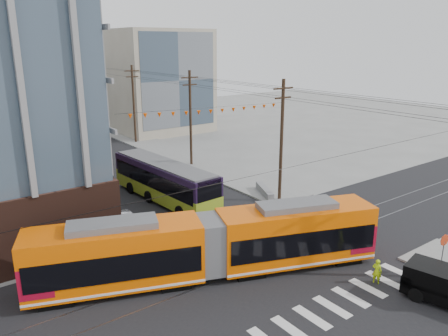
# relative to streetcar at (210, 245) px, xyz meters

# --- Properties ---
(ground) EXTENTS (160.00, 160.00, 0.00)m
(ground) POSITION_rel_streetcar_xyz_m (4.23, -3.75, -2.06)
(ground) COLOR slate
(bg_bldg_ne_near) EXTENTS (14.00, 14.00, 16.00)m
(bg_bldg_ne_near) POSITION_rel_streetcar_xyz_m (20.23, 44.25, 5.94)
(bg_bldg_ne_near) COLOR gray
(bg_bldg_ne_near) RESTS_ON ground
(bg_bldg_ne_far) EXTENTS (16.00, 16.00, 14.00)m
(bg_bldg_ne_far) POSITION_rel_streetcar_xyz_m (22.23, 64.25, 4.94)
(bg_bldg_ne_far) COLOR #8C99A5
(bg_bldg_ne_far) RESTS_ON ground
(utility_pole_far) EXTENTS (0.30, 0.30, 11.00)m
(utility_pole_far) POSITION_rel_streetcar_xyz_m (12.73, 52.25, 3.44)
(utility_pole_far) COLOR black
(utility_pole_far) RESTS_ON ground
(streetcar) EXTENTS (21.01, 10.36, 4.11)m
(streetcar) POSITION_rel_streetcar_xyz_m (0.00, 0.00, 0.00)
(streetcar) COLOR #E85701
(streetcar) RESTS_ON ground
(city_bus) EXTENTS (3.79, 13.30, 3.72)m
(city_bus) POSITION_rel_streetcar_xyz_m (4.33, 13.52, -0.20)
(city_bus) COLOR black
(city_bus) RESTS_ON ground
(parked_car_silver) EXTENTS (1.65, 4.54, 1.49)m
(parked_car_silver) POSITION_rel_streetcar_xyz_m (-1.70, 10.04, -1.31)
(parked_car_silver) COLOR #A4A6AB
(parked_car_silver) RESTS_ON ground
(parked_car_white) EXTENTS (4.10, 5.62, 1.51)m
(parked_car_white) POSITION_rel_streetcar_xyz_m (-1.03, 15.43, -1.30)
(parked_car_white) COLOR silver
(parked_car_white) RESTS_ON ground
(parked_car_grey) EXTENTS (3.08, 5.54, 1.47)m
(parked_car_grey) POSITION_rel_streetcar_xyz_m (-1.19, 19.23, -1.32)
(parked_car_grey) COLOR slate
(parked_car_grey) RESTS_ON ground
(pedestrian) EXTENTS (0.54, 0.66, 1.57)m
(pedestrian) POSITION_rel_streetcar_xyz_m (7.52, -6.66, -1.27)
(pedestrian) COLOR #B3DC0C
(pedestrian) RESTS_ON ground
(stop_sign) EXTENTS (0.86, 0.86, 2.52)m
(stop_sign) POSITION_rel_streetcar_xyz_m (11.66, -8.40, -0.80)
(stop_sign) COLOR red
(stop_sign) RESTS_ON ground
(jersey_barrier) EXTENTS (2.50, 4.01, 0.80)m
(jersey_barrier) POSITION_rel_streetcar_xyz_m (12.53, 9.05, -1.66)
(jersey_barrier) COLOR gray
(jersey_barrier) RESTS_ON ground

